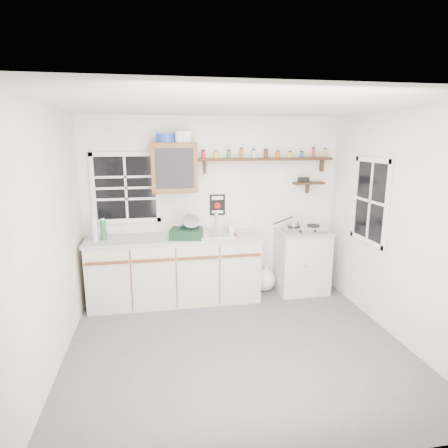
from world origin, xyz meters
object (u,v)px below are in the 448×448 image
at_px(right_cabinet, 302,261).
at_px(hotplate, 303,229).
at_px(main_cabinet, 175,269).
at_px(spice_shelf, 266,158).
at_px(upper_cabinet, 174,168).
at_px(dish_rack, 187,230).

distance_m(right_cabinet, hotplate, 0.49).
relative_size(main_cabinet, spice_shelf, 1.21).
height_order(main_cabinet, spice_shelf, spice_shelf).
xyz_separation_m(main_cabinet, hotplate, (1.83, 0.01, 0.49)).
distance_m(main_cabinet, spice_shelf, 1.98).
xyz_separation_m(main_cabinet, upper_cabinet, (0.03, 0.14, 1.36)).
bearing_deg(upper_cabinet, dish_rack, -61.48).
bearing_deg(main_cabinet, right_cabinet, 0.79).
relative_size(upper_cabinet, dish_rack, 1.39).
relative_size(dish_rack, hotplate, 0.78).
relative_size(upper_cabinet, hotplate, 1.08).
relative_size(upper_cabinet, spice_shelf, 0.34).
bearing_deg(right_cabinet, upper_cabinet, 176.24).
xyz_separation_m(right_cabinet, dish_rack, (-1.66, -0.13, 0.56)).
xyz_separation_m(right_cabinet, upper_cabinet, (-1.80, 0.12, 1.37)).
height_order(main_cabinet, right_cabinet, main_cabinet).
bearing_deg(right_cabinet, dish_rack, -175.49).
bearing_deg(right_cabinet, main_cabinet, -179.21).
distance_m(spice_shelf, hotplate, 1.13).
bearing_deg(dish_rack, hotplate, 15.88).
relative_size(main_cabinet, upper_cabinet, 3.55).
distance_m(main_cabinet, dish_rack, 0.59).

